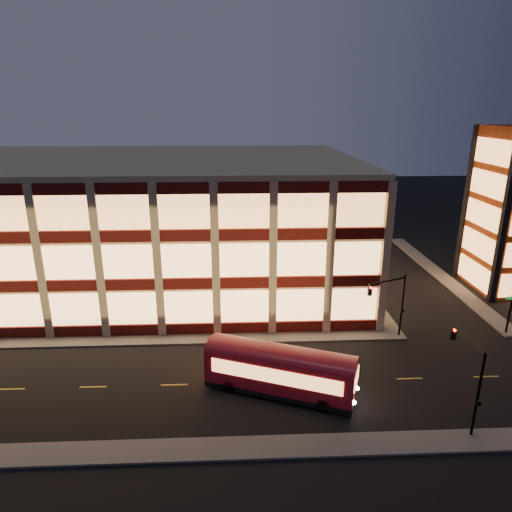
{
  "coord_description": "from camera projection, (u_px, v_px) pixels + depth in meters",
  "views": [
    {
      "loc": [
        8.8,
        -35.75,
        19.87
      ],
      "look_at": [
        10.8,
        8.0,
        5.51
      ],
      "focal_mm": 32.0,
      "sensor_mm": 36.0,
      "label": 1
    }
  ],
  "objects": [
    {
      "name": "ground",
      "position": [
        137.0,
        346.0,
        39.74
      ],
      "size": [
        200.0,
        200.0,
        0.0
      ],
      "primitive_type": "plane",
      "color": "black",
      "rests_on": "ground"
    },
    {
      "name": "sidewalk_office_south",
      "position": [
        105.0,
        341.0,
        40.53
      ],
      "size": [
        54.0,
        2.0,
        0.15
      ],
      "primitive_type": "cube",
      "color": "#514F4C",
      "rests_on": "ground"
    },
    {
      "name": "sidewalk_office_east",
      "position": [
        350.0,
        274.0,
        56.85
      ],
      "size": [
        2.0,
        30.0,
        0.15
      ],
      "primitive_type": "cube",
      "color": "#514F4C",
      "rests_on": "ground"
    },
    {
      "name": "sidewalk_tower_west",
      "position": [
        437.0,
        272.0,
        57.33
      ],
      "size": [
        2.0,
        30.0,
        0.15
      ],
      "primitive_type": "cube",
      "color": "#514F4C",
      "rests_on": "ground"
    },
    {
      "name": "sidewalk_near",
      "position": [
        93.0,
        453.0,
        27.37
      ],
      "size": [
        100.0,
        2.0,
        0.15
      ],
      "primitive_type": "cube",
      "color": "#514F4C",
      "rests_on": "ground"
    },
    {
      "name": "office_building",
      "position": [
        136.0,
        220.0,
        53.41
      ],
      "size": [
        50.45,
        30.45,
        14.5
      ],
      "color": "tan",
      "rests_on": "ground"
    },
    {
      "name": "traffic_signal_far",
      "position": [
        391.0,
        297.0,
        39.65
      ],
      "size": [
        3.79,
        1.87,
        6.0
      ],
      "color": "black",
      "rests_on": "ground"
    },
    {
      "name": "traffic_signal_near",
      "position": [
        469.0,
        367.0,
        29.0
      ],
      "size": [
        0.32,
        4.45,
        6.0
      ],
      "color": "black",
      "rests_on": "ground"
    },
    {
      "name": "trolley_bus",
      "position": [
        280.0,
        368.0,
        32.74
      ],
      "size": [
        11.01,
        6.47,
        3.65
      ],
      "rotation": [
        0.0,
        0.0,
        -0.38
      ],
      "color": "#9F0815",
      "rests_on": "ground"
    }
  ]
}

